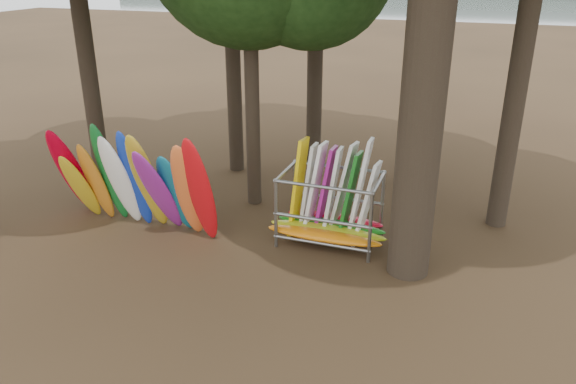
% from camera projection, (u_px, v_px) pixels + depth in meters
% --- Properties ---
extents(ground, '(120.00, 120.00, 0.00)m').
position_uv_depth(ground, '(239.00, 262.00, 13.96)').
color(ground, '#47331E').
rests_on(ground, ground).
extents(lake, '(160.00, 160.00, 0.00)m').
position_uv_depth(lake, '(449.00, 22.00, 66.06)').
color(lake, gray).
rests_on(lake, ground).
extents(kayak_row, '(5.07, 2.00, 3.17)m').
position_uv_depth(kayak_row, '(136.00, 184.00, 15.01)').
color(kayak_row, red).
rests_on(kayak_row, ground).
extents(storage_rack, '(3.15, 1.62, 2.86)m').
position_uv_depth(storage_rack, '(330.00, 210.00, 14.64)').
color(storage_rack, gray).
rests_on(storage_rack, ground).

